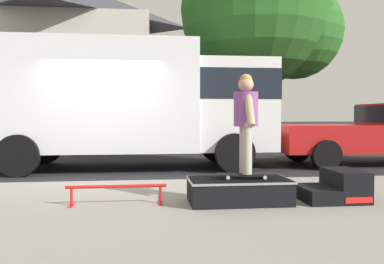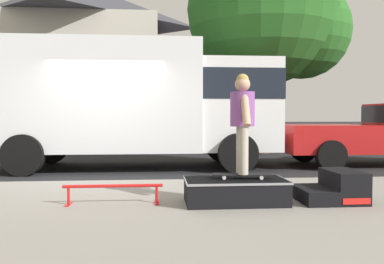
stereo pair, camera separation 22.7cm
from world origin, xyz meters
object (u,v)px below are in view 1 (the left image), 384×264
at_px(kicker_ramp, 336,188).
at_px(box_truck, 132,99).
at_px(skate_box, 239,190).
at_px(skateboard, 245,174).
at_px(grind_rail, 116,190).
at_px(skater_kid, 246,115).
at_px(street_tree_main, 263,16).

height_order(kicker_ramp, box_truck, box_truck).
distance_m(kicker_ramp, box_truck, 5.83).
relative_size(skate_box, skateboard, 1.72).
distance_m(skate_box, box_truck, 5.26).
distance_m(grind_rail, skateboard, 1.75).
bearing_deg(box_truck, grind_rail, -90.99).
height_order(grind_rail, box_truck, box_truck).
height_order(skater_kid, box_truck, box_truck).
xyz_separation_m(kicker_ramp, grind_rail, (-3.03, 0.10, 0.02)).
bearing_deg(kicker_ramp, skateboard, 178.96).
relative_size(grind_rail, skateboard, 1.67).
xyz_separation_m(skate_box, grind_rail, (-1.64, 0.09, 0.02)).
distance_m(skate_box, grind_rail, 1.65).
xyz_separation_m(skate_box, skater_kid, (0.10, 0.02, 1.01)).
bearing_deg(skater_kid, kicker_ramp, -1.04).
height_order(grind_rail, skater_kid, skater_kid).
height_order(skate_box, box_truck, box_truck).
bearing_deg(street_tree_main, grind_rail, -118.05).
bearing_deg(street_tree_main, kicker_ramp, -99.64).
distance_m(skater_kid, box_truck, 5.10).
distance_m(kicker_ramp, skater_kid, 1.64).
bearing_deg(grind_rail, skate_box, -3.29).
height_order(skate_box, grind_rail, skate_box).
distance_m(skate_box, skater_kid, 1.02).
relative_size(skate_box, kicker_ramp, 1.61).
bearing_deg(skateboard, kicker_ramp, -1.04).
bearing_deg(skate_box, skateboard, 13.29).
xyz_separation_m(grind_rail, street_tree_main, (4.47, 8.40, 4.38)).
relative_size(kicker_ramp, grind_rail, 0.64).
bearing_deg(box_truck, skate_box, -72.06).
distance_m(grind_rail, skater_kid, 2.01).
xyz_separation_m(grind_rail, skateboard, (1.74, -0.07, 0.19)).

